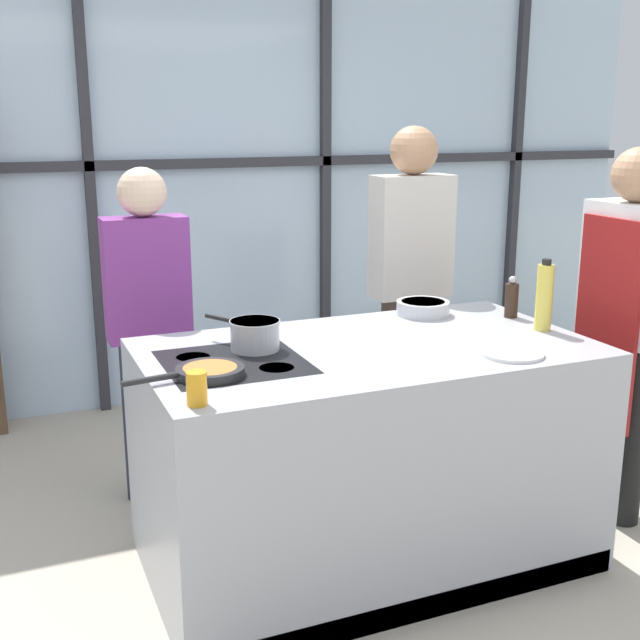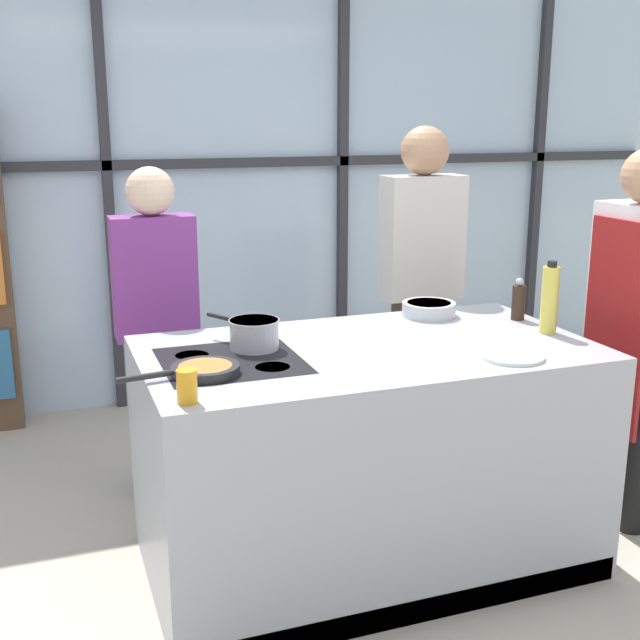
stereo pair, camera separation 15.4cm
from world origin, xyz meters
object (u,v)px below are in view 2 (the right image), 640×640
at_px(spectator_far_left, 156,311).
at_px(mixing_bowl, 429,308).
at_px(chef, 634,318).
at_px(pepper_grinder, 518,301).
at_px(saucepan, 254,333).
at_px(white_plate, 512,356).
at_px(frying_pan, 203,369).
at_px(spectator_center_left, 421,271).
at_px(oil_bottle, 550,299).
at_px(juice_glass_near, 187,386).

xyz_separation_m(spectator_far_left, mixing_bowl, (1.16, -0.55, 0.04)).
bearing_deg(mixing_bowl, chef, -30.41).
height_order(spectator_far_left, pepper_grinder, spectator_far_left).
bearing_deg(saucepan, white_plate, -27.05).
height_order(frying_pan, mixing_bowl, mixing_bowl).
bearing_deg(saucepan, spectator_center_left, 35.06).
distance_m(spectator_far_left, oil_bottle, 1.80).
relative_size(saucepan, mixing_bowl, 1.39).
bearing_deg(mixing_bowl, white_plate, -90.55).
relative_size(spectator_center_left, pepper_grinder, 9.32).
bearing_deg(saucepan, frying_pan, -135.44).
bearing_deg(chef, oil_bottle, 87.67).
bearing_deg(white_plate, chef, 17.36).
height_order(spectator_center_left, juice_glass_near, spectator_center_left).
bearing_deg(pepper_grinder, white_plate, -125.18).
distance_m(oil_bottle, juice_glass_near, 1.63).
xyz_separation_m(spectator_far_left, spectator_center_left, (1.40, 0.00, 0.10)).
height_order(frying_pan, pepper_grinder, pepper_grinder).
bearing_deg(chef, saucepan, 82.82).
bearing_deg(saucepan, mixing_bowl, 15.22).
xyz_separation_m(spectator_center_left, oil_bottle, (0.10, -0.99, 0.05)).
xyz_separation_m(chef, spectator_center_left, (-0.54, 1.01, 0.06)).
xyz_separation_m(white_plate, mixing_bowl, (0.01, 0.70, 0.03)).
relative_size(spectator_center_left, juice_glass_near, 16.11).
relative_size(spectator_center_left, saucepan, 5.25).
height_order(white_plate, juice_glass_near, juice_glass_near).
relative_size(frying_pan, juice_glass_near, 3.99).
xyz_separation_m(chef, oil_bottle, (-0.44, 0.02, 0.12)).
distance_m(saucepan, mixing_bowl, 0.93).
height_order(chef, pepper_grinder, chef).
bearing_deg(spectator_center_left, juice_glass_near, 41.38).
relative_size(white_plate, mixing_bowl, 0.99).
relative_size(spectator_far_left, mixing_bowl, 6.56).
xyz_separation_m(chef, pepper_grinder, (-0.43, 0.26, 0.05)).
bearing_deg(chef, spectator_far_left, 62.51).
distance_m(chef, mixing_bowl, 0.90).
distance_m(chef, frying_pan, 1.93).
xyz_separation_m(mixing_bowl, oil_bottle, (0.34, -0.44, 0.11)).
height_order(chef, saucepan, chef).
height_order(frying_pan, oil_bottle, oil_bottle).
xyz_separation_m(chef, frying_pan, (-1.93, -0.04, -0.01)).
bearing_deg(white_plate, saucepan, 152.95).
height_order(chef, spectator_center_left, spectator_center_left).
bearing_deg(spectator_far_left, juice_glass_near, 85.72).
bearing_deg(spectator_far_left, white_plate, 132.71).
relative_size(spectator_center_left, white_plate, 7.34).
bearing_deg(oil_bottle, saucepan, 171.13).
bearing_deg(spectator_center_left, mixing_bowl, 66.68).
bearing_deg(frying_pan, juice_glass_near, -111.46).
bearing_deg(juice_glass_near, mixing_bowl, 31.34).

